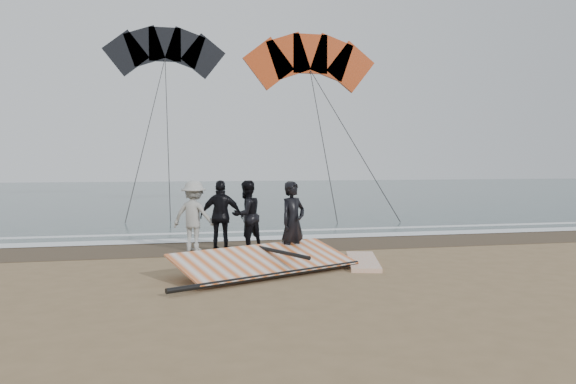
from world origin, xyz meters
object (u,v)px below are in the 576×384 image
object	(u,v)px
board_white	(363,261)
sail_rig	(262,263)
man_main	(293,222)
board_cream	(285,253)

from	to	relation	value
board_white	sail_rig	bearing A→B (deg)	-151.70
man_main	board_white	world-z (taller)	man_main
board_white	sail_rig	size ratio (longest dim) A/B	0.55
board_white	board_cream	size ratio (longest dim) A/B	1.00
man_main	sail_rig	xyz separation A→B (m)	(-0.89, -0.89, -0.77)
sail_rig	man_main	bearing A→B (deg)	44.99
man_main	board_cream	size ratio (longest dim) A/B	0.81
man_main	sail_rig	size ratio (longest dim) A/B	0.45
man_main	sail_rig	world-z (taller)	man_main
board_white	sail_rig	distance (m)	2.56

